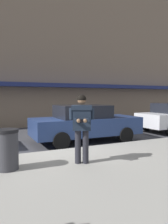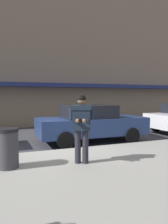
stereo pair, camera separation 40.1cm
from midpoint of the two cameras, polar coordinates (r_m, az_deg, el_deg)
ground_plane at (r=7.63m, az=-4.78°, el=-10.32°), size 80.00×80.00×0.00m
sidewalk at (r=5.57m, az=14.54°, el=-15.21°), size 32.00×5.30×0.14m
curb_paint_line at (r=8.01m, az=2.07°, el=-9.59°), size 28.00×0.12×0.01m
storefront_facade at (r=16.69m, az=-10.45°, el=21.84°), size 28.00×4.70×14.04m
parked_sedan_mid at (r=9.12m, az=3.05°, el=-2.90°), size 4.52×1.97×1.54m
man_texting_on_phone at (r=5.67m, az=1.39°, el=-2.46°), size 0.62×0.65×1.81m
trash_bin at (r=5.67m, az=-17.42°, el=-8.98°), size 0.55×0.55×0.98m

